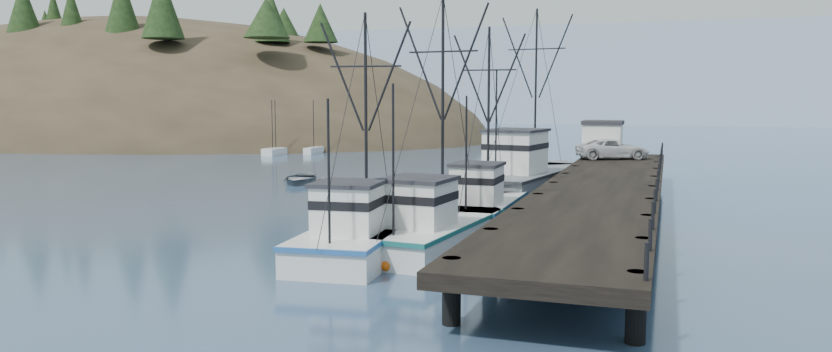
{
  "coord_description": "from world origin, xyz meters",
  "views": [
    {
      "loc": [
        17.26,
        -24.42,
        6.71
      ],
      "look_at": [
        4.78,
        12.18,
        2.5
      ],
      "focal_mm": 32.0,
      "sensor_mm": 36.0,
      "label": 1
    }
  ],
  "objects_px": {
    "pier": "(602,190)",
    "motorboat": "(300,183)",
    "pier_shed": "(603,139)",
    "pickup_truck": "(613,149)",
    "trawler_near": "(433,229)",
    "trawler_far": "(483,207)",
    "work_vessel": "(527,179)",
    "trawler_mid": "(360,236)"
  },
  "relations": [
    {
      "from": "work_vessel",
      "to": "motorboat",
      "type": "distance_m",
      "value": 18.16
    },
    {
      "from": "trawler_mid",
      "to": "motorboat",
      "type": "height_order",
      "value": "trawler_mid"
    },
    {
      "from": "trawler_near",
      "to": "pickup_truck",
      "type": "relative_size",
      "value": 2.16
    },
    {
      "from": "trawler_near",
      "to": "trawler_mid",
      "type": "relative_size",
      "value": 1.09
    },
    {
      "from": "trawler_mid",
      "to": "work_vessel",
      "type": "relative_size",
      "value": 0.69
    },
    {
      "from": "trawler_near",
      "to": "motorboat",
      "type": "distance_m",
      "value": 26.24
    },
    {
      "from": "trawler_far",
      "to": "motorboat",
      "type": "xyz_separation_m",
      "value": [
        -17.56,
        12.84,
        -0.82
      ]
    },
    {
      "from": "trawler_near",
      "to": "pickup_truck",
      "type": "bearing_deg",
      "value": 77.39
    },
    {
      "from": "work_vessel",
      "to": "pickup_truck",
      "type": "height_order",
      "value": "work_vessel"
    },
    {
      "from": "pier",
      "to": "trawler_mid",
      "type": "xyz_separation_m",
      "value": [
        -8.85,
        -12.18,
        -0.87
      ]
    },
    {
      "from": "pier",
      "to": "trawler_far",
      "type": "xyz_separation_m",
      "value": [
        -5.89,
        -2.52,
        -0.87
      ]
    },
    {
      "from": "work_vessel",
      "to": "motorboat",
      "type": "xyz_separation_m",
      "value": [
        -17.95,
        2.42,
        -1.23
      ]
    },
    {
      "from": "trawler_near",
      "to": "motorboat",
      "type": "xyz_separation_m",
      "value": [
        -17.02,
        19.96,
        -0.82
      ]
    },
    {
      "from": "trawler_mid",
      "to": "pickup_truck",
      "type": "bearing_deg",
      "value": 73.91
    },
    {
      "from": "pier",
      "to": "trawler_mid",
      "type": "relative_size",
      "value": 4.17
    },
    {
      "from": "pickup_truck",
      "to": "trawler_far",
      "type": "bearing_deg",
      "value": 141.15
    },
    {
      "from": "trawler_far",
      "to": "motorboat",
      "type": "bearing_deg",
      "value": 143.83
    },
    {
      "from": "motorboat",
      "to": "work_vessel",
      "type": "bearing_deg",
      "value": -21.94
    },
    {
      "from": "pickup_truck",
      "to": "motorboat",
      "type": "distance_m",
      "value": 23.78
    },
    {
      "from": "pier",
      "to": "motorboat",
      "type": "height_order",
      "value": "pier"
    },
    {
      "from": "work_vessel",
      "to": "trawler_far",
      "type": "bearing_deg",
      "value": -92.14
    },
    {
      "from": "trawler_near",
      "to": "pier_shed",
      "type": "distance_m",
      "value": 28.19
    },
    {
      "from": "trawler_near",
      "to": "work_vessel",
      "type": "height_order",
      "value": "work_vessel"
    },
    {
      "from": "pier",
      "to": "pickup_truck",
      "type": "xyz_separation_m",
      "value": [
        -0.62,
        16.37,
        1.05
      ]
    },
    {
      "from": "pickup_truck",
      "to": "pier",
      "type": "bearing_deg",
      "value": 158.9
    },
    {
      "from": "pier",
      "to": "trawler_mid",
      "type": "distance_m",
      "value": 15.09
    },
    {
      "from": "pickup_truck",
      "to": "motorboat",
      "type": "xyz_separation_m",
      "value": [
        -22.83,
        -6.04,
        -2.74
      ]
    },
    {
      "from": "pier",
      "to": "motorboat",
      "type": "distance_m",
      "value": 25.68
    },
    {
      "from": "trawler_mid",
      "to": "work_vessel",
      "type": "bearing_deg",
      "value": 80.52
    },
    {
      "from": "trawler_far",
      "to": "work_vessel",
      "type": "relative_size",
      "value": 0.7
    },
    {
      "from": "pier_shed",
      "to": "pier",
      "type": "bearing_deg",
      "value": -85.24
    },
    {
      "from": "motorboat",
      "to": "pier_shed",
      "type": "bearing_deg",
      "value": 5.01
    },
    {
      "from": "trawler_mid",
      "to": "motorboat",
      "type": "xyz_separation_m",
      "value": [
        -14.6,
        22.51,
        -0.82
      ]
    },
    {
      "from": "pier",
      "to": "pier_shed",
      "type": "height_order",
      "value": "pier_shed"
    },
    {
      "from": "pier",
      "to": "motorboat",
      "type": "bearing_deg",
      "value": 156.24
    },
    {
      "from": "trawler_mid",
      "to": "trawler_far",
      "type": "relative_size",
      "value": 0.99
    },
    {
      "from": "trawler_near",
      "to": "pickup_truck",
      "type": "height_order",
      "value": "trawler_near"
    },
    {
      "from": "trawler_near",
      "to": "trawler_mid",
      "type": "distance_m",
      "value": 3.52
    },
    {
      "from": "trawler_far",
      "to": "motorboat",
      "type": "relative_size",
      "value": 2.1
    },
    {
      "from": "trawler_near",
      "to": "trawler_far",
      "type": "relative_size",
      "value": 1.07
    },
    {
      "from": "trawler_near",
      "to": "pier_shed",
      "type": "height_order",
      "value": "trawler_near"
    },
    {
      "from": "trawler_mid",
      "to": "motorboat",
      "type": "relative_size",
      "value": 2.08
    }
  ]
}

